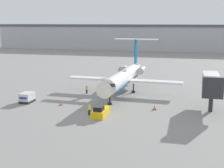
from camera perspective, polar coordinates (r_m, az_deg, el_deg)
name	(u,v)px	position (r m, az deg, el deg)	size (l,w,h in m)	color
ground_plane	(97,117)	(49.16, -2.68, -5.96)	(600.00, 600.00, 0.00)	gray
terminal_building	(163,37)	(165.72, 9.29, 8.41)	(180.00, 16.80, 13.32)	#B2B2B7
airplane_main	(124,77)	(64.71, 2.20, 1.37)	(24.17, 26.08, 10.63)	white
pushback_tug	(101,112)	(49.41, -2.10, -5.06)	(1.95, 4.77, 1.80)	yellow
luggage_cart	(27,98)	(59.44, -15.28, -2.41)	(1.97, 2.85, 1.82)	#232326
worker_near_tug	(89,109)	(49.76, -4.17, -4.65)	(0.40, 0.25, 1.77)	#232838
worker_by_wing	(87,89)	(64.60, -4.65, -0.97)	(0.40, 0.24, 1.71)	#232838
traffic_cone_left	(61,104)	(56.33, -9.33, -3.56)	(0.57, 0.57, 0.60)	black
traffic_cone_right	(155,107)	(53.22, 7.78, -4.28)	(0.64, 0.64, 0.81)	black
jet_bridge	(211,83)	(54.92, 17.70, 0.11)	(3.20, 9.62, 6.19)	#2D2D33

